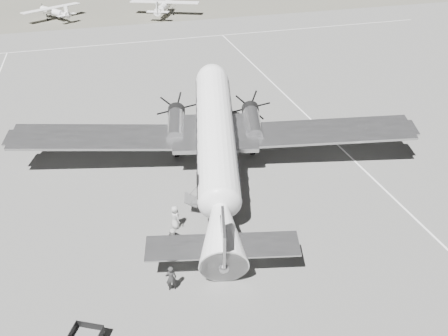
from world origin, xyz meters
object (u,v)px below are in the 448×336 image
(dc3_airliner, at_px, (216,145))
(light_plane_left, at_px, (54,13))
(light_plane_right, at_px, (164,8))
(baggage_cart_far, at_px, (87,336))
(passenger, at_px, (175,217))
(baggage_cart_near, at_px, (174,247))
(ground_crew, at_px, (171,278))
(ramp_agent, at_px, (174,240))

(dc3_airliner, xyz_separation_m, light_plane_left, (-13.06, 54.12, -1.89))
(light_plane_right, height_order, baggage_cart_far, light_plane_right)
(baggage_cart_far, xyz_separation_m, passenger, (5.65, 7.16, 0.39))
(light_plane_right, xyz_separation_m, baggage_cart_far, (-14.81, -63.71, -0.83))
(dc3_airliner, height_order, baggage_cart_near, dc3_airliner)
(light_plane_left, distance_m, baggage_cart_far, 65.96)
(dc3_airliner, distance_m, light_plane_left, 55.70)
(passenger, bearing_deg, light_plane_right, -27.49)
(dc3_airliner, bearing_deg, baggage_cart_near, -110.19)
(baggage_cart_near, distance_m, passenger, 2.33)
(ground_crew, distance_m, ramp_agent, 2.93)
(light_plane_right, xyz_separation_m, baggage_cart_near, (-9.69, -58.78, -0.83))
(ground_crew, height_order, passenger, ground_crew)
(baggage_cart_near, xyz_separation_m, baggage_cart_far, (-5.12, -4.93, 0.01))
(baggage_cart_near, xyz_separation_m, ramp_agent, (0.01, 0.04, 0.45))
(light_plane_right, xyz_separation_m, ground_crew, (-10.36, -61.59, -0.43))
(baggage_cart_far, relative_size, ground_crew, 0.92)
(baggage_cart_near, relative_size, baggage_cart_far, 0.98)
(light_plane_right, height_order, baggage_cart_near, light_plane_right)
(light_plane_left, distance_m, passenger, 59.40)
(baggage_cart_near, distance_m, ramp_agent, 0.45)
(dc3_airliner, height_order, baggage_cart_far, dc3_airliner)
(light_plane_right, bearing_deg, passenger, -75.91)
(dc3_airliner, xyz_separation_m, ground_crew, (-5.19, -9.63, -2.15))
(dc3_airliner, distance_m, passenger, 6.45)
(light_plane_left, height_order, baggage_cart_far, light_plane_left)
(dc3_airliner, distance_m, ramp_agent, 8.41)
(baggage_cart_near, bearing_deg, ramp_agent, 38.32)
(light_plane_left, relative_size, baggage_cart_far, 6.88)
(dc3_airliner, height_order, light_plane_right, dc3_airliner)
(light_plane_right, height_order, passenger, light_plane_right)
(dc3_airliner, bearing_deg, ground_crew, -104.96)
(ground_crew, bearing_deg, baggage_cart_far, 26.15)
(baggage_cart_far, relative_size, passenger, 0.93)
(baggage_cart_far, bearing_deg, light_plane_left, 120.49)
(baggage_cart_far, distance_m, passenger, 9.13)
(light_plane_left, xyz_separation_m, light_plane_right, (18.23, -2.16, 0.17))
(light_plane_right, distance_m, baggage_cart_near, 59.58)
(light_plane_right, bearing_deg, baggage_cart_far, -79.80)
(baggage_cart_far, distance_m, ramp_agent, 7.15)
(light_plane_right, xyz_separation_m, passenger, (-9.16, -56.54, -0.44))
(baggage_cart_far, bearing_deg, passenger, 79.24)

